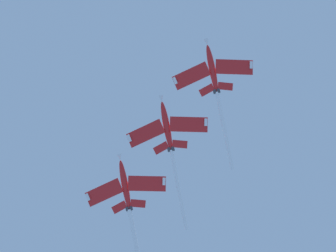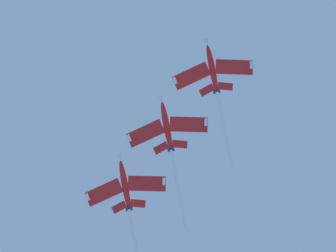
# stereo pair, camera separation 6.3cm
# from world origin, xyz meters

# --- Properties ---
(jet_lead) EXTENTS (19.04, 26.95, 17.05)m
(jet_lead) POSITION_xyz_m (10.95, 6.27, 155.48)
(jet_lead) COLOR red
(jet_second) EXTENTS (19.06, 26.92, 17.10)m
(jet_second) POSITION_xyz_m (26.90, 2.83, 148.74)
(jet_second) COLOR red
(jet_third) EXTENTS (19.68, 31.09, 19.46)m
(jet_third) POSITION_xyz_m (43.62, -4.78, 142.17)
(jet_third) COLOR red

